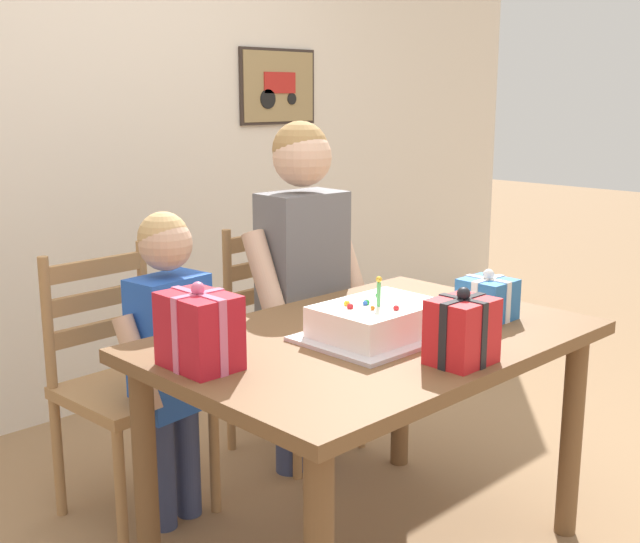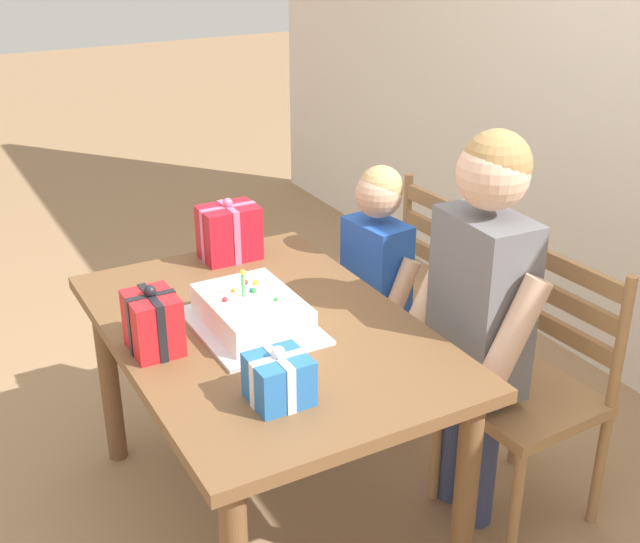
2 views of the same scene
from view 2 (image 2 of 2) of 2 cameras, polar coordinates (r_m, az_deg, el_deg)
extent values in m
plane|color=#997551|center=(2.96, -3.49, -16.46)|extent=(20.00, 20.00, 0.00)
cube|color=brown|center=(2.55, -3.89, -4.21)|extent=(1.31, 0.88, 0.04)
cylinder|color=brown|center=(3.11, -14.41, -7.13)|extent=(0.07, 0.07, 0.70)
cylinder|color=brown|center=(3.32, -2.34, -4.16)|extent=(0.07, 0.07, 0.70)
cylinder|color=brown|center=(2.52, 10.03, -15.18)|extent=(0.07, 0.07, 0.70)
cube|color=silver|center=(2.54, -4.70, -3.75)|extent=(0.44, 0.34, 0.01)
cube|color=white|center=(2.51, -4.74, -2.73)|extent=(0.36, 0.26, 0.09)
cylinder|color=#56C666|center=(2.49, -5.34, -0.99)|extent=(0.01, 0.01, 0.07)
sphere|color=yellow|center=(2.47, -5.38, -0.05)|extent=(0.02, 0.02, 0.02)
sphere|color=blue|center=(2.53, -4.76, -1.26)|extent=(0.01, 0.01, 0.01)
sphere|color=green|center=(2.52, -4.61, -1.33)|extent=(0.02, 0.02, 0.02)
sphere|color=green|center=(2.46, -3.07, -1.92)|extent=(0.01, 0.01, 0.01)
sphere|color=red|center=(2.48, -6.60, -1.94)|extent=(0.02, 0.02, 0.02)
sphere|color=red|center=(2.58, -5.22, -0.75)|extent=(0.02, 0.02, 0.02)
sphere|color=yellow|center=(2.57, -4.47, -0.76)|extent=(0.02, 0.02, 0.02)
sphere|color=orange|center=(2.53, -6.03, -1.30)|extent=(0.01, 0.01, 0.01)
cube|color=#286BB7|center=(2.15, -2.86, -7.46)|extent=(0.14, 0.15, 0.13)
cube|color=white|center=(2.15, -2.86, -7.46)|extent=(0.15, 0.02, 0.13)
cube|color=white|center=(2.15, -2.86, -7.46)|extent=(0.02, 0.16, 0.13)
sphere|color=white|center=(2.11, -2.91, -5.64)|extent=(0.04, 0.04, 0.04)
cube|color=red|center=(2.42, -11.50, -3.52)|extent=(0.17, 0.14, 0.18)
cube|color=black|center=(2.42, -11.50, -3.52)|extent=(0.17, 0.02, 0.18)
cube|color=black|center=(2.42, -11.50, -3.52)|extent=(0.02, 0.14, 0.18)
sphere|color=black|center=(2.37, -11.70, -1.33)|extent=(0.04, 0.04, 0.04)
cube|color=red|center=(2.99, -6.32, 2.69)|extent=(0.15, 0.20, 0.20)
cube|color=#DB668E|center=(2.99, -6.32, 2.69)|extent=(0.15, 0.02, 0.20)
cube|color=#DB668E|center=(2.99, -6.32, 2.69)|extent=(0.02, 0.21, 0.20)
sphere|color=#DB668E|center=(2.95, -6.42, 4.74)|extent=(0.04, 0.04, 0.04)
cube|color=#A87A4C|center=(3.29, 5.22, -2.50)|extent=(0.44, 0.44, 0.04)
cylinder|color=#A87A4C|center=(3.18, 4.35, -8.42)|extent=(0.04, 0.04, 0.43)
cylinder|color=#A87A4C|center=(3.45, 0.63, -5.53)|extent=(0.04, 0.04, 0.43)
cylinder|color=#A87A4C|center=(3.39, 9.59, -6.48)|extent=(0.04, 0.04, 0.43)
cylinder|color=#A87A4C|center=(3.64, 5.69, -3.92)|extent=(0.04, 0.04, 0.43)
cylinder|color=#A87A4C|center=(3.17, 10.19, 0.98)|extent=(0.04, 0.04, 0.45)
cylinder|color=#A87A4C|center=(3.44, 6.02, 3.13)|extent=(0.04, 0.04, 0.45)
cube|color=#A87A4C|center=(3.33, 7.96, 1.03)|extent=(0.36, 0.04, 0.06)
cube|color=#A87A4C|center=(3.29, 8.07, 2.83)|extent=(0.36, 0.04, 0.06)
cube|color=#A87A4C|center=(3.25, 8.19, 4.67)|extent=(0.36, 0.04, 0.06)
cube|color=#A87A4C|center=(2.79, 13.91, -8.58)|extent=(0.44, 0.44, 0.04)
cylinder|color=#A87A4C|center=(2.71, 13.36, -15.81)|extent=(0.04, 0.04, 0.43)
cylinder|color=#A87A4C|center=(2.92, 8.08, -11.95)|extent=(0.04, 0.04, 0.43)
cylinder|color=#A87A4C|center=(2.95, 18.78, -12.84)|extent=(0.04, 0.04, 0.43)
cylinder|color=#A87A4C|center=(3.14, 13.51, -9.55)|extent=(0.04, 0.04, 0.43)
cylinder|color=#A87A4C|center=(2.70, 20.15, -4.65)|extent=(0.04, 0.04, 0.45)
cylinder|color=#A87A4C|center=(2.91, 14.42, -1.67)|extent=(0.04, 0.04, 0.45)
cube|color=#A87A4C|center=(2.83, 17.00, -4.32)|extent=(0.36, 0.04, 0.06)
cube|color=#A87A4C|center=(2.78, 17.28, -2.28)|extent=(0.36, 0.04, 0.06)
cube|color=#A87A4C|center=(2.73, 17.58, -0.18)|extent=(0.36, 0.04, 0.06)
cylinder|color=#38426B|center=(2.83, 11.08, -12.58)|extent=(0.11, 0.11, 0.51)
cylinder|color=#38426B|center=(2.92, 9.42, -11.14)|extent=(0.11, 0.11, 0.51)
cube|color=slate|center=(2.60, 11.11, -2.15)|extent=(0.32, 0.21, 0.58)
cylinder|color=#E0B293|center=(2.45, 13.10, -4.59)|extent=(0.10, 0.24, 0.39)
cylinder|color=#E0B293|center=(2.73, 7.97, -1.01)|extent=(0.10, 0.24, 0.39)
sphere|color=#E0B293|center=(2.44, 11.90, 6.64)|extent=(0.22, 0.22, 0.22)
sphere|color=#A87F4C|center=(2.44, 12.15, 7.27)|extent=(0.21, 0.21, 0.21)
cylinder|color=#38426B|center=(3.27, 4.32, -7.74)|extent=(0.09, 0.09, 0.40)
cylinder|color=#38426B|center=(3.34, 3.08, -6.91)|extent=(0.09, 0.09, 0.40)
cube|color=blue|center=(3.10, 3.90, -0.52)|extent=(0.27, 0.18, 0.46)
cylinder|color=tan|center=(2.98, 5.36, -1.98)|extent=(0.09, 0.20, 0.31)
cylinder|color=tan|center=(3.20, 1.68, 0.07)|extent=(0.09, 0.20, 0.31)
sphere|color=tan|center=(2.97, 4.09, 5.37)|extent=(0.17, 0.17, 0.17)
sphere|color=tan|center=(2.97, 4.25, 5.80)|extent=(0.16, 0.16, 0.16)
camera|label=1|loc=(3.82, -38.53, 11.81)|focal=44.84mm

